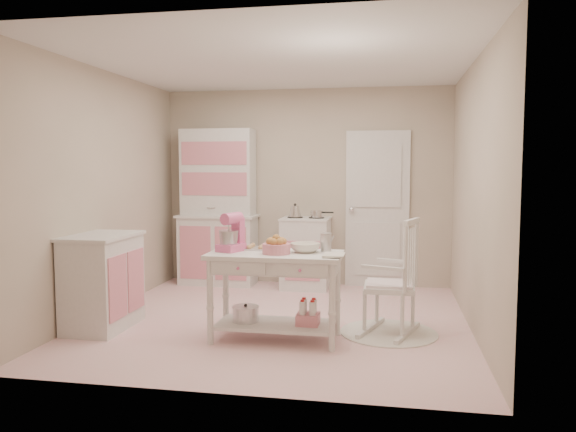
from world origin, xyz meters
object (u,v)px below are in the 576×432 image
object	(u,v)px
stand_mixer	(231,233)
bread_basket	(276,249)
base_cabinet	(103,281)
hutch	(218,207)
rocking_chair	(390,276)
stove	(306,253)
work_table	(275,296)

from	to	relation	value
stand_mixer	bread_basket	distance (m)	0.46
base_cabinet	bread_basket	world-z (taller)	base_cabinet
bread_basket	hutch	bearing A→B (deg)	118.68
base_cabinet	bread_basket	distance (m)	1.80
rocking_chair	bread_basket	distance (m)	1.12
base_cabinet	bread_basket	size ratio (longest dim) A/B	3.68
hutch	stand_mixer	size ratio (longest dim) A/B	6.12
base_cabinet	rocking_chair	world-z (taller)	rocking_chair
stand_mixer	stove	bearing A→B (deg)	102.83
stand_mixer	bread_basket	bearing A→B (deg)	13.07
rocking_chair	work_table	distance (m)	1.10
rocking_chair	bread_basket	xyz separation A→B (m)	(-1.00, -0.43, 0.30)
hutch	bread_basket	bearing A→B (deg)	-61.32
rocking_chair	work_table	size ratio (longest dim) A/B	0.92
stove	rocking_chair	xyz separation A→B (m)	(1.07, -1.86, 0.09)
hutch	base_cabinet	bearing A→B (deg)	-102.07
stand_mixer	base_cabinet	bearing A→B (deg)	-160.03
rocking_chair	stove	bearing A→B (deg)	138.13
stand_mixer	work_table	bearing A→B (deg)	19.38
stove	stand_mixer	size ratio (longest dim) A/B	2.71
stove	rocking_chair	distance (m)	2.15
stove	stand_mixer	xyz separation A→B (m)	(-0.36, -2.22, 0.51)
rocking_chair	work_table	xyz separation A→B (m)	(-1.02, -0.38, -0.15)
stove	base_cabinet	distance (m)	2.74
stove	stand_mixer	world-z (taller)	stand_mixer
hutch	bread_basket	size ratio (longest dim) A/B	8.32
rocking_chair	work_table	world-z (taller)	rocking_chair
base_cabinet	rocking_chair	size ratio (longest dim) A/B	0.84
stove	work_table	world-z (taller)	stove
work_table	stand_mixer	xyz separation A→B (m)	(-0.42, 0.02, 0.57)
work_table	stove	bearing A→B (deg)	91.49
stove	stand_mixer	bearing A→B (deg)	-99.28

